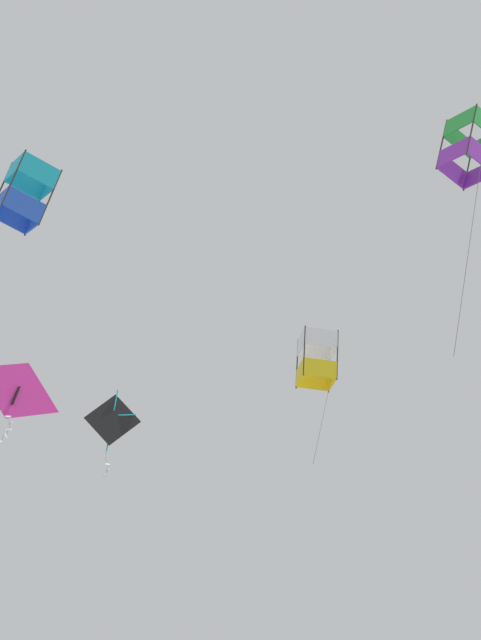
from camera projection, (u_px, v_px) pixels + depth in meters
name	position (u px, v px, depth m)	size (l,w,h in m)	color
kite_box_low_drifter	(317.00, 359.00, 35.23)	(1.16, 1.73, 5.69)	white
kite_delta_near_left	(16.00, 392.00, 32.30)	(2.15, 1.59, 2.52)	#DB2D93
kite_diamond_upper_right	(112.00, 420.00, 38.42)	(2.05, 0.97, 3.43)	black
kite_box_far_centre	(25.00, 193.00, 37.72)	(2.41, 2.86, 2.75)	#1EB2C6
kite_box_mid_left	(470.00, 148.00, 30.05)	(2.70, 2.34, 9.61)	green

